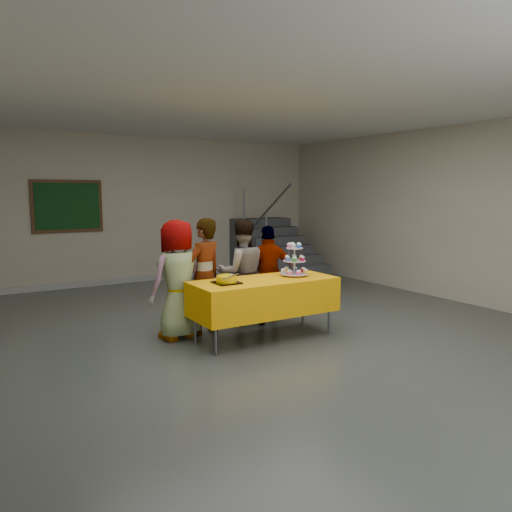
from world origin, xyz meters
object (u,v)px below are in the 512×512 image
at_px(bake_table, 264,296).
at_px(cupcake_stand, 294,262).
at_px(schoolchild_d, 269,273).
at_px(schoolchild_c, 242,272).
at_px(staircase, 274,254).
at_px(noticeboard, 67,206).
at_px(bear_cake, 227,279).
at_px(schoolchild_b, 204,276).
at_px(schoolchild_a, 178,279).

bearing_deg(bake_table, cupcake_stand, 3.57).
bearing_deg(schoolchild_d, schoolchild_c, 18.43).
bearing_deg(staircase, noticeboard, 168.67).
distance_m(cupcake_stand, staircase, 4.48).
height_order(bear_cake, staircase, staircase).
bearing_deg(schoolchild_b, noticeboard, -97.37).
bearing_deg(bake_table, schoolchild_b, 132.55).
xyz_separation_m(bake_table, schoolchild_b, (-0.55, 0.60, 0.21)).
height_order(cupcake_stand, schoolchild_a, schoolchild_a).
bearing_deg(schoolchild_c, schoolchild_a, 23.65).
bearing_deg(schoolchild_d, noticeboard, -42.93).
height_order(cupcake_stand, staircase, staircase).
xyz_separation_m(schoolchild_b, schoolchild_c, (0.65, 0.15, -0.02)).
relative_size(bake_table, schoolchild_d, 1.35).
bearing_deg(noticeboard, bear_cake, -78.81).
height_order(schoolchild_a, schoolchild_b, schoolchild_b).
xyz_separation_m(schoolchild_a, staircase, (3.63, 3.32, -0.28)).
height_order(schoolchild_c, noticeboard, noticeboard).
bearing_deg(noticeboard, schoolchild_c, -68.54).
relative_size(schoolchild_c, noticeboard, 1.15).
distance_m(cupcake_stand, schoolchild_a, 1.55).
relative_size(cupcake_stand, noticeboard, 0.34).
xyz_separation_m(schoolchild_a, noticeboard, (-0.53, 4.15, 0.83)).
distance_m(cupcake_stand, schoolchild_d, 0.75).
distance_m(cupcake_stand, noticeboard, 5.15).
bearing_deg(schoolchild_c, schoolchild_b, 27.70).
bearing_deg(staircase, bear_cake, -129.66).
distance_m(schoolchild_c, staircase, 4.10).
distance_m(bake_table, staircase, 4.75).
relative_size(schoolchild_a, noticeboard, 1.18).
height_order(schoolchild_c, schoolchild_d, schoolchild_c).
relative_size(schoolchild_c, staircase, 0.62).
distance_m(schoolchild_a, noticeboard, 4.27).
bearing_deg(schoolchild_a, cupcake_stand, 144.55).
xyz_separation_m(bear_cake, schoolchild_d, (1.08, 0.73, -0.13)).
height_order(bake_table, bear_cake, bear_cake).
xyz_separation_m(schoolchild_a, schoolchild_b, (0.38, 0.01, 0.00)).
bearing_deg(noticeboard, staircase, -11.33).
bearing_deg(schoolchild_a, schoolchild_b, 167.78).
relative_size(schoolchild_a, schoolchild_b, 1.00).
distance_m(bear_cake, schoolchild_d, 1.31).
distance_m(staircase, noticeboard, 4.40).
height_order(bake_table, cupcake_stand, cupcake_stand).
bearing_deg(schoolchild_d, bake_table, 73.90).
bearing_deg(staircase, cupcake_stand, -119.61).
distance_m(bake_table, bear_cake, 0.60).
distance_m(cupcake_stand, bear_cake, 1.04).
xyz_separation_m(cupcake_stand, schoolchild_c, (-0.40, 0.72, -0.21)).
xyz_separation_m(schoolchild_c, noticeboard, (-1.57, 3.99, 0.85)).
relative_size(schoolchild_c, schoolchild_d, 1.07).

